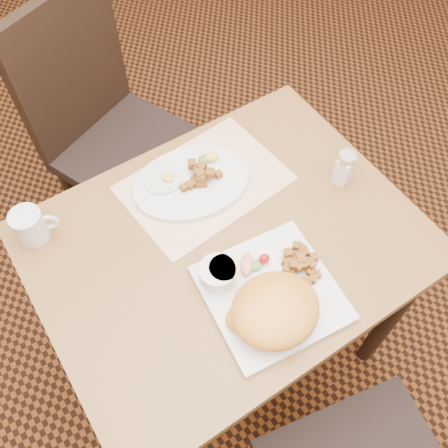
% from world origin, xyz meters
% --- Properties ---
extents(ground, '(8.00, 8.00, 0.00)m').
position_xyz_m(ground, '(0.00, 0.00, 0.00)').
color(ground, black).
rests_on(ground, ground).
extents(table, '(0.90, 0.70, 0.75)m').
position_xyz_m(table, '(0.00, 0.00, 0.64)').
color(table, brown).
rests_on(table, ground).
extents(chair_far, '(0.55, 0.56, 0.97)m').
position_xyz_m(chair_far, '(-0.01, 0.70, 0.54)').
color(chair_far, black).
rests_on(chair_far, ground).
extents(placemat, '(0.42, 0.32, 0.00)m').
position_xyz_m(placemat, '(0.05, 0.17, 0.75)').
color(placemat, white).
rests_on(placemat, table).
extents(plate_square, '(0.31, 0.31, 0.02)m').
position_xyz_m(plate_square, '(0.00, -0.17, 0.76)').
color(plate_square, silver).
rests_on(plate_square, table).
extents(plate_oval, '(0.34, 0.28, 0.02)m').
position_xyz_m(plate_oval, '(0.02, 0.19, 0.76)').
color(plate_oval, silver).
rests_on(plate_oval, placemat).
extents(hollandaise_mound, '(0.20, 0.17, 0.07)m').
position_xyz_m(hollandaise_mound, '(-0.03, -0.22, 0.80)').
color(hollandaise_mound, orange).
rests_on(hollandaise_mound, plate_square).
extents(ramekin, '(0.09, 0.08, 0.05)m').
position_xyz_m(ramekin, '(-0.08, -0.08, 0.79)').
color(ramekin, silver).
rests_on(ramekin, plate_square).
extents(garnish_sq, '(0.08, 0.07, 0.03)m').
position_xyz_m(garnish_sq, '(0.01, -0.09, 0.78)').
color(garnish_sq, '#387223').
rests_on(garnish_sq, plate_square).
extents(fried_egg, '(0.10, 0.10, 0.02)m').
position_xyz_m(fried_egg, '(-0.04, 0.23, 0.77)').
color(fried_egg, white).
rests_on(fried_egg, plate_oval).
extents(garnish_ov, '(0.06, 0.04, 0.02)m').
position_xyz_m(garnish_ov, '(0.09, 0.22, 0.78)').
color(garnish_ov, '#387223').
rests_on(garnish_ov, plate_oval).
extents(salt_shaker, '(0.05, 0.05, 0.10)m').
position_xyz_m(salt_shaker, '(0.34, -0.01, 0.80)').
color(salt_shaker, white).
rests_on(salt_shaker, table).
extents(coffee_mug, '(0.10, 0.07, 0.08)m').
position_xyz_m(coffee_mug, '(-0.37, 0.27, 0.79)').
color(coffee_mug, silver).
rests_on(coffee_mug, table).
extents(home_fries_sq, '(0.10, 0.11, 0.03)m').
position_xyz_m(home_fries_sq, '(0.09, -0.16, 0.78)').
color(home_fries_sq, '#905417').
rests_on(home_fries_sq, plate_square).
extents(home_fries_ov, '(0.11, 0.08, 0.04)m').
position_xyz_m(home_fries_ov, '(0.04, 0.18, 0.79)').
color(home_fries_ov, '#905417').
rests_on(home_fries_ov, plate_oval).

